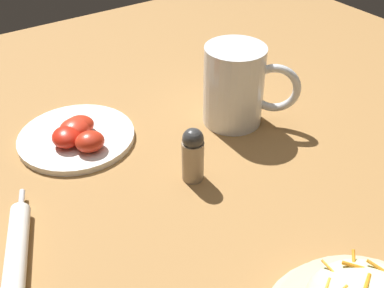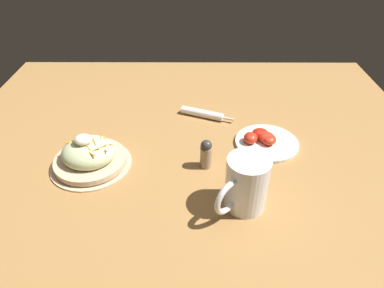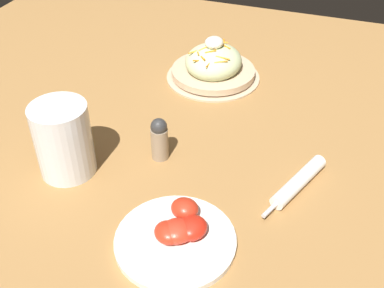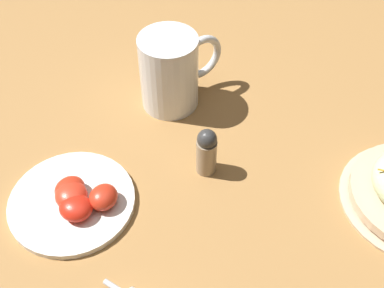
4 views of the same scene
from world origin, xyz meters
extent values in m
plane|color=#9E703D|center=(0.00, 0.00, 0.00)|extent=(1.43, 1.43, 0.00)
cylinder|color=#D1B28E|center=(0.26, -0.02, 0.00)|extent=(0.22, 0.22, 0.01)
cylinder|color=#D1B28E|center=(0.26, -0.02, 0.02)|extent=(0.19, 0.19, 0.01)
ellipsoid|color=beige|center=(0.26, -0.02, 0.04)|extent=(0.14, 0.13, 0.07)
cylinder|color=orange|center=(0.24, -0.02, 0.08)|extent=(0.01, 0.02, 0.01)
cylinder|color=orange|center=(0.23, -0.05, 0.07)|extent=(0.01, 0.03, 0.01)
cylinder|color=orange|center=(0.21, -0.03, 0.06)|extent=(0.03, 0.01, 0.00)
cylinder|color=orange|center=(0.29, -0.04, 0.08)|extent=(0.02, 0.02, 0.00)
cylinder|color=orange|center=(0.25, 0.00, 0.08)|extent=(0.02, 0.02, 0.01)
cylinder|color=orange|center=(0.31, -0.03, 0.07)|extent=(0.02, 0.01, 0.01)
cylinder|color=orange|center=(0.21, 0.00, 0.07)|extent=(0.02, 0.02, 0.01)
cylinder|color=orange|center=(0.22, -0.01, 0.07)|extent=(0.02, 0.02, 0.01)
cylinder|color=orange|center=(0.28, -0.04, 0.07)|extent=(0.01, 0.02, 0.00)
cylinder|color=orange|center=(0.24, 0.01, 0.07)|extent=(0.03, 0.01, 0.01)
cylinder|color=orange|center=(0.24, 0.02, 0.07)|extent=(0.03, 0.02, 0.00)
cylinder|color=orange|center=(0.30, -0.03, 0.07)|extent=(0.01, 0.03, 0.00)
cylinder|color=orange|center=(0.22, -0.05, 0.07)|extent=(0.02, 0.03, 0.00)
ellipsoid|color=white|center=(0.27, -0.02, 0.09)|extent=(0.05, 0.04, 0.03)
cylinder|color=white|center=(-0.13, 0.12, 0.07)|extent=(0.10, 0.10, 0.13)
cylinder|color=gold|center=(-0.13, 0.12, 0.04)|extent=(0.09, 0.09, 0.07)
cylinder|color=white|center=(-0.13, 0.12, 0.08)|extent=(0.09, 0.09, 0.01)
torus|color=white|center=(-0.09, 0.17, 0.07)|extent=(0.07, 0.07, 0.08)
cylinder|color=white|center=(-0.04, -0.27, 0.01)|extent=(0.14, 0.07, 0.02)
cylinder|color=silver|center=(-0.12, -0.24, 0.01)|extent=(0.04, 0.02, 0.01)
cylinder|color=white|center=(-0.23, -0.12, 0.01)|extent=(0.18, 0.18, 0.01)
ellipsoid|color=red|center=(-0.22, -0.12, 0.02)|extent=(0.07, 0.07, 0.03)
ellipsoid|color=red|center=(-0.23, -0.11, 0.02)|extent=(0.06, 0.06, 0.03)
ellipsoid|color=red|center=(-0.18, -0.11, 0.02)|extent=(0.05, 0.05, 0.03)
ellipsoid|color=red|center=(-0.21, -0.14, 0.02)|extent=(0.06, 0.06, 0.03)
cylinder|color=gray|center=(-0.05, -0.02, 0.03)|extent=(0.03, 0.03, 0.06)
sphere|color=#333333|center=(-0.05, -0.02, 0.07)|extent=(0.03, 0.03, 0.03)
camera|label=1|loc=(0.37, -0.31, 0.43)|focal=43.72mm
camera|label=2|loc=(-0.01, 0.69, 0.59)|focal=32.15mm
camera|label=3|loc=(-0.65, -0.30, 0.55)|focal=44.01mm
camera|label=4|loc=(0.02, -0.49, 0.59)|focal=45.73mm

